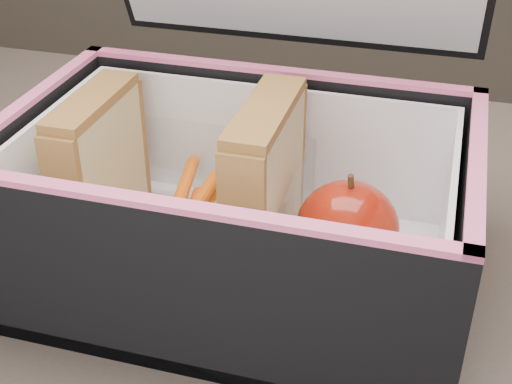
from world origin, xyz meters
TOP-DOWN VIEW (x-y plane):
  - lunch_bag at (0.04, 0.05)m, footprint 0.30×0.28m
  - plastic_tub at (-0.01, 0.05)m, footprint 0.16×0.12m
  - sandwich_left at (-0.07, 0.05)m, footprint 0.03×0.09m
  - sandwich_right at (0.05, 0.05)m, footprint 0.03×0.10m
  - carrot_sticks at (0.00, 0.04)m, footprint 0.05×0.14m
  - paper_napkin at (0.12, 0.05)m, footprint 0.08×0.08m
  - red_apple at (0.11, 0.05)m, footprint 0.09×0.09m

SIDE VIEW (x-z plane):
  - paper_napkin at x=0.12m, z-range 0.76..0.77m
  - carrot_sticks at x=0.00m, z-range 0.77..0.80m
  - plastic_tub at x=-0.01m, z-range 0.76..0.83m
  - red_apple at x=0.11m, z-range 0.77..0.84m
  - lunch_bag at x=0.04m, z-range 0.67..0.96m
  - sandwich_left at x=-0.07m, z-range 0.77..0.87m
  - sandwich_right at x=0.05m, z-range 0.77..0.88m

